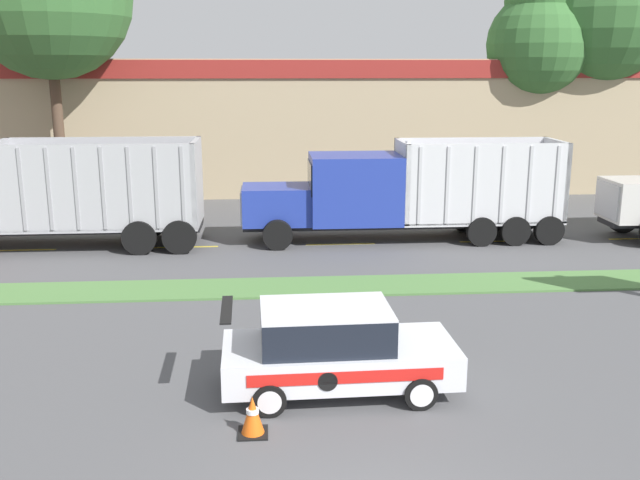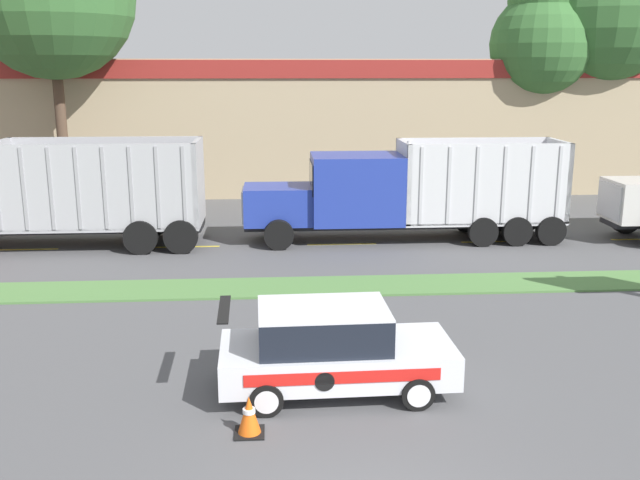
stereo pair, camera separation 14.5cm
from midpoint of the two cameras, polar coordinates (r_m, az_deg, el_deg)
grass_verge at (r=19.81m, az=-0.29°, el=-3.75°), size 120.00×1.79×0.06m
centre_line_2 at (r=25.87m, az=-23.06°, el=-0.75°), size 2.40×0.14×0.01m
centre_line_3 at (r=24.66m, az=-11.10°, el=-0.56°), size 2.40×0.14×0.01m
centre_line_4 at (r=24.61m, az=1.48°, el=-0.33°), size 2.40×0.14×0.01m
centre_line_5 at (r=25.71m, az=13.54°, el=-0.10°), size 2.40×0.14×0.01m
dump_truck_mid at (r=25.00m, az=4.75°, el=3.58°), size 11.14×2.58×3.56m
rally_car at (r=13.48m, az=0.86°, el=-8.68°), size 4.39×2.11×1.70m
traffic_cone at (r=12.26m, az=-5.76°, el=-13.81°), size 0.50×0.50×0.68m
store_building_backdrop at (r=38.78m, az=-1.35°, el=9.55°), size 33.80×12.10×6.30m
tree_behind_right at (r=35.69m, az=16.99°, el=15.48°), size 4.73×4.73×10.53m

